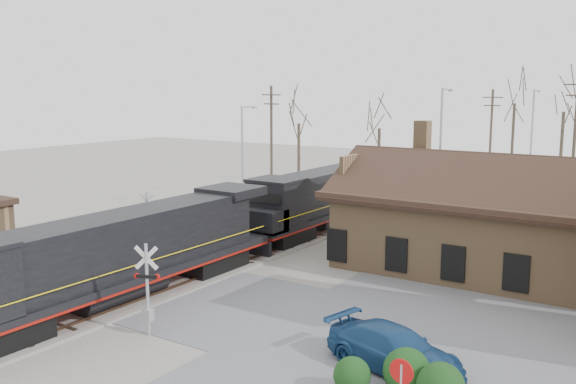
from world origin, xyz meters
name	(u,v)px	position (x,y,z in m)	size (l,w,h in m)	color
ground	(160,289)	(0.00, 0.00, 0.00)	(140.00, 140.00, 0.00)	#9B968C
road	(160,289)	(0.00, 0.00, 0.01)	(60.00, 9.00, 0.03)	#59595E
parking_lot	(567,341)	(18.00, 4.00, 0.02)	(22.00, 26.00, 0.03)	#59595E
track_main	(317,231)	(0.00, 15.00, 0.07)	(3.40, 90.00, 0.24)	#9B968C
track_siding	(263,224)	(-4.50, 15.00, 0.07)	(3.40, 90.00, 0.24)	#9B968C
depot	(479,226)	(11.99, 12.00, 2.41)	(15.20, 9.31, 7.90)	#91704B
locomotive_lead	(108,258)	(0.00, -3.09, 2.27)	(2.91, 19.52, 4.33)	black
locomotive_trailing	(329,196)	(0.00, 16.70, 2.27)	(2.91, 19.52, 4.10)	black
crossbuck_near	(148,292)	(3.90, -4.53, 1.78)	(1.01, 0.52, 3.76)	#A5A8AD
crossbuck_far	(148,223)	(-5.74, 4.87, 1.75)	(1.02, 0.38, 3.67)	#A5A8AD
parked_car	(395,350)	(13.42, -2.08, 0.76)	(2.12, 5.22, 1.52)	navy
hedge_a	(352,375)	(12.99, -4.42, 0.61)	(1.22, 1.22, 1.22)	#113411
hedge_b	(407,371)	(14.48, -3.50, 0.77)	(1.54, 1.54, 1.54)	#113411
streetlight_a	(244,152)	(-8.94, 18.55, 4.71)	(0.25, 2.04, 8.36)	#A5A8AD
streetlight_b	(441,152)	(6.67, 20.30, 5.43)	(0.25, 2.04, 9.77)	#A5A8AD
streetlight_c	(532,139)	(9.02, 36.06, 5.35)	(0.25, 2.04, 9.62)	#A5A8AD
utility_pole_a	(271,139)	(-10.89, 25.22, 5.19)	(2.00, 0.24, 9.93)	#382D23
utility_pole_b	(491,136)	(3.76, 42.08, 5.03)	(2.00, 0.24, 9.61)	#382D23
utility_pole_c	(574,143)	(13.42, 30.12, 5.63)	(2.00, 0.24, 10.80)	#382D23
tree_a	(299,114)	(-14.04, 34.72, 7.03)	(4.03, 4.03, 9.89)	#382D23
tree_b	(380,119)	(-5.48, 36.10, 6.73)	(3.86, 3.86, 9.46)	#382D23
tree_c	(515,91)	(3.78, 50.42, 9.40)	(5.38, 5.38, 13.19)	#382D23
tree_d	(565,99)	(9.87, 44.76, 8.69)	(4.98, 4.98, 12.20)	#382D23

